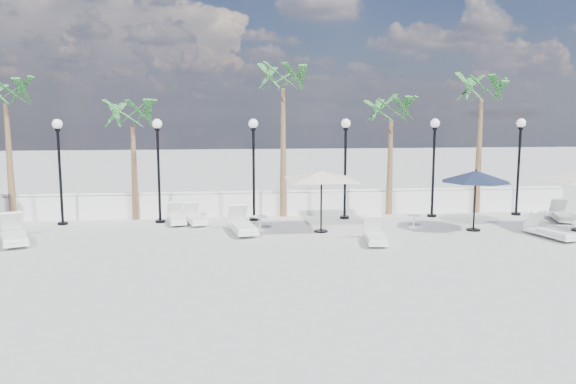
{
  "coord_description": "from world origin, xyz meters",
  "views": [
    {
      "loc": [
        -1.08,
        -14.46,
        4.02
      ],
      "look_at": [
        0.95,
        3.47,
        1.5
      ],
      "focal_mm": 35.0,
      "sensor_mm": 36.0,
      "label": 1
    }
  ],
  "objects": [
    {
      "name": "ground",
      "position": [
        0.0,
        0.0,
        0.0
      ],
      "size": [
        100.0,
        100.0,
        0.0
      ],
      "primitive_type": "plane",
      "color": "#999894",
      "rests_on": "ground"
    },
    {
      "name": "balustrade",
      "position": [
        0.0,
        7.5,
        0.47
      ],
      "size": [
        26.0,
        0.3,
        1.01
      ],
      "color": "silver",
      "rests_on": "ground"
    },
    {
      "name": "lamppost_1",
      "position": [
        -7.0,
        6.5,
        2.49
      ],
      "size": [
        0.36,
        0.36,
        3.84
      ],
      "color": "black",
      "rests_on": "ground"
    },
    {
      "name": "lamppost_2",
      "position": [
        -3.5,
        6.5,
        2.49
      ],
      "size": [
        0.36,
        0.36,
        3.84
      ],
      "color": "black",
      "rests_on": "ground"
    },
    {
      "name": "lamppost_3",
      "position": [
        0.0,
        6.5,
        2.49
      ],
      "size": [
        0.36,
        0.36,
        3.84
      ],
      "color": "black",
      "rests_on": "ground"
    },
    {
      "name": "lamppost_4",
      "position": [
        3.5,
        6.5,
        2.49
      ],
      "size": [
        0.36,
        0.36,
        3.84
      ],
      "color": "black",
      "rests_on": "ground"
    },
    {
      "name": "lamppost_5",
      "position": [
        7.0,
        6.5,
        2.49
      ],
      "size": [
        0.36,
        0.36,
        3.84
      ],
      "color": "black",
      "rests_on": "ground"
    },
    {
      "name": "lamppost_6",
      "position": [
        10.5,
        6.5,
        2.49
      ],
      "size": [
        0.36,
        0.36,
        3.84
      ],
      "color": "black",
      "rests_on": "ground"
    },
    {
      "name": "palm_0",
      "position": [
        -9.0,
        7.3,
        4.53
      ],
      "size": [
        2.6,
        2.6,
        5.5
      ],
      "color": "brown",
      "rests_on": "ground"
    },
    {
      "name": "palm_1",
      "position": [
        -4.5,
        7.3,
        3.75
      ],
      "size": [
        2.6,
        2.6,
        4.7
      ],
      "color": "brown",
      "rests_on": "ground"
    },
    {
      "name": "palm_2",
      "position": [
        1.2,
        7.3,
        5.12
      ],
      "size": [
        2.6,
        2.6,
        6.1
      ],
      "color": "brown",
      "rests_on": "ground"
    },
    {
      "name": "palm_3",
      "position": [
        5.5,
        7.3,
        3.95
      ],
      "size": [
        2.6,
        2.6,
        4.9
      ],
      "color": "brown",
      "rests_on": "ground"
    },
    {
      "name": "palm_4",
      "position": [
        9.2,
        7.3,
        4.73
      ],
      "size": [
        2.6,
        2.6,
        5.7
      ],
      "color": "brown",
      "rests_on": "ground"
    },
    {
      "name": "lounger_0",
      "position": [
        -7.64,
        3.5,
        0.27
      ],
      "size": [
        1.45,
        2.24,
        0.8
      ],
      "rotation": [
        0.0,
        0.0,
        0.39
      ],
      "color": "silver",
      "rests_on": "ground"
    },
    {
      "name": "lounger_2",
      "position": [
        -2.19,
        6.08,
        0.22
      ],
      "size": [
        1.03,
        1.85,
        0.66
      ],
      "rotation": [
        0.0,
        0.0,
        0.28
      ],
      "color": "silver",
      "rests_on": "ground"
    },
    {
      "name": "lounger_3",
      "position": [
        -2.87,
        6.22,
        0.22
      ],
      "size": [
        0.87,
        1.81,
        0.65
      ],
      "rotation": [
        0.0,
        0.0,
        0.18
      ],
      "color": "silver",
      "rests_on": "ground"
    },
    {
      "name": "lounger_4",
      "position": [
        -0.52,
        4.27,
        0.27
      ],
      "size": [
        1.05,
        2.2,
        0.79
      ],
      "rotation": [
        0.0,
        0.0,
        0.18
      ],
      "color": "silver",
      "rests_on": "ground"
    },
    {
      "name": "lounger_5",
      "position": [
        3.57,
        2.33,
        0.23
      ],
      "size": [
        0.84,
        1.89,
        0.68
      ],
      "rotation": [
        0.0,
        0.0,
        -0.14
      ],
      "color": "silver",
      "rests_on": "ground"
    },
    {
      "name": "lounger_6",
      "position": [
        9.44,
        2.35,
        0.24
      ],
      "size": [
        1.02,
        1.99,
        0.71
      ],
      "rotation": [
        0.0,
        0.0,
        0.23
      ],
      "color": "silver",
      "rests_on": "ground"
    },
    {
      "name": "lounger_7",
      "position": [
        11.57,
        5.11,
        0.23
      ],
      "size": [
        1.17,
        1.91,
        0.68
      ],
      "rotation": [
        0.0,
        0.0,
        -0.35
      ],
      "color": "silver",
      "rests_on": "ground"
    },
    {
      "name": "side_table_1",
      "position": [
        0.12,
        4.7,
        0.3
      ],
      "size": [
        0.51,
        0.51,
        0.49
      ],
      "color": "silver",
      "rests_on": "ground"
    },
    {
      "name": "side_table_2",
      "position": [
        5.58,
        4.53,
        0.27
      ],
      "size": [
        0.46,
        0.46,
        0.44
      ],
      "color": "silver",
      "rests_on": "ground"
    },
    {
      "name": "parasol_navy_mid",
      "position": [
        7.48,
        3.79,
        1.88
      ],
      "size": [
        2.39,
        2.39,
        2.15
      ],
      "color": "black",
      "rests_on": "ground"
    },
    {
      "name": "parasol_cream_sq_a",
      "position": [
        2.17,
        4.17,
        2.1
      ],
      "size": [
        4.62,
        4.62,
        2.27
      ],
      "color": "black",
      "rests_on": "ground"
    }
  ]
}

